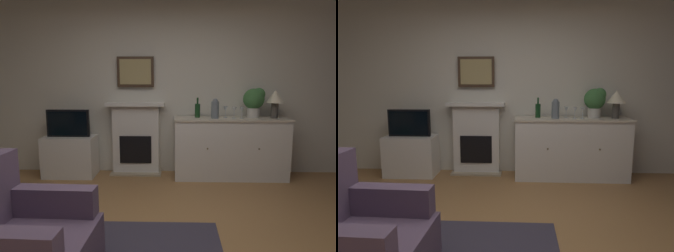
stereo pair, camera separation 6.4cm
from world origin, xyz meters
TOP-DOWN VIEW (x-y plane):
  - wall_rear at (0.00, 2.34)m, footprint 6.22×0.06m
  - fireplace_unit at (-0.51, 2.21)m, footprint 0.87×0.30m
  - framed_picture at (-0.51, 2.26)m, footprint 0.55×0.04m
  - sideboard_cabinet at (0.90, 2.04)m, footprint 1.65×0.49m
  - table_lamp at (1.52, 2.04)m, footprint 0.26×0.26m
  - wine_bottle at (0.42, 2.07)m, footprint 0.08×0.08m
  - wine_glass_left at (0.82, 2.06)m, footprint 0.07×0.07m
  - wine_glass_center at (0.93, 1.98)m, footprint 0.07×0.07m
  - wine_glass_right at (1.04, 1.98)m, footprint 0.07×0.07m
  - vase_decorative at (0.66, 1.99)m, footprint 0.11×0.11m
  - tv_cabinet at (-1.48, 2.05)m, footprint 0.75×0.42m
  - tv_set at (-1.48, 2.03)m, footprint 0.62×0.07m
  - potted_plant_small at (1.23, 2.08)m, footprint 0.30×0.30m
  - armchair at (-0.93, -0.40)m, footprint 0.83×0.80m

SIDE VIEW (x-z plane):
  - tv_cabinet at x=-1.48m, z-range 0.00..0.61m
  - armchair at x=-0.93m, z-range -0.08..0.84m
  - sideboard_cabinet at x=0.90m, z-range 0.00..0.89m
  - fireplace_unit at x=-0.51m, z-range 0.00..1.10m
  - tv_set at x=-1.48m, z-range 0.61..1.01m
  - wine_bottle at x=0.42m, z-range 0.86..1.15m
  - wine_glass_left at x=0.82m, z-range 0.93..1.10m
  - wine_glass_center at x=0.93m, z-range 0.93..1.10m
  - wine_glass_right at x=1.04m, z-range 0.93..1.10m
  - vase_decorative at x=0.66m, z-range 0.89..1.17m
  - potted_plant_small at x=1.23m, z-range 0.93..1.36m
  - table_lamp at x=1.52m, z-range 0.97..1.37m
  - wall_rear at x=0.00m, z-range 0.00..2.78m
  - framed_picture at x=-0.51m, z-range 1.33..1.78m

